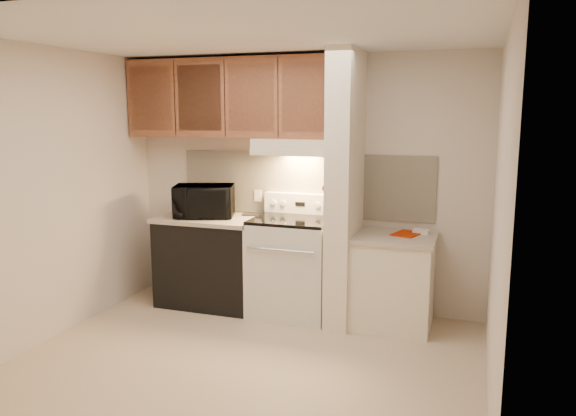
% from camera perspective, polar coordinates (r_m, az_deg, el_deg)
% --- Properties ---
extents(floor, '(3.60, 3.60, 0.00)m').
position_cam_1_polar(floor, '(4.61, -4.27, -15.34)').
color(floor, beige).
rests_on(floor, ground).
extents(ceiling, '(3.60, 3.60, 0.00)m').
position_cam_1_polar(ceiling, '(4.21, -4.72, 17.19)').
color(ceiling, white).
rests_on(ceiling, wall_back).
extents(wall_back, '(3.60, 2.50, 0.02)m').
position_cam_1_polar(wall_back, '(5.63, 1.56, 2.57)').
color(wall_back, beige).
rests_on(wall_back, floor).
extents(wall_left, '(0.02, 3.00, 2.50)m').
position_cam_1_polar(wall_left, '(5.21, -22.99, 1.22)').
color(wall_left, beige).
rests_on(wall_left, floor).
extents(wall_right, '(0.02, 3.00, 2.50)m').
position_cam_1_polar(wall_right, '(3.90, 20.62, -1.26)').
color(wall_right, beige).
rests_on(wall_right, floor).
extents(backsplash, '(2.60, 0.02, 0.63)m').
position_cam_1_polar(backsplash, '(5.62, 1.53, 2.41)').
color(backsplash, '#F1E8CB').
rests_on(backsplash, wall_back).
extents(range_body, '(0.76, 0.65, 0.92)m').
position_cam_1_polar(range_body, '(5.46, 0.44, -6.11)').
color(range_body, silver).
rests_on(range_body, floor).
extents(oven_window, '(0.50, 0.01, 0.30)m').
position_cam_1_polar(oven_window, '(5.16, -0.67, -6.59)').
color(oven_window, black).
rests_on(oven_window, range_body).
extents(oven_handle, '(0.65, 0.02, 0.02)m').
position_cam_1_polar(oven_handle, '(5.07, -0.82, -4.32)').
color(oven_handle, silver).
rests_on(oven_handle, range_body).
extents(cooktop, '(0.74, 0.64, 0.03)m').
position_cam_1_polar(cooktop, '(5.35, 0.45, -1.21)').
color(cooktop, black).
rests_on(cooktop, range_body).
extents(range_backguard, '(0.76, 0.08, 0.20)m').
position_cam_1_polar(range_backguard, '(5.60, 1.37, 0.47)').
color(range_backguard, silver).
rests_on(range_backguard, range_body).
extents(range_display, '(0.10, 0.01, 0.04)m').
position_cam_1_polar(range_display, '(5.56, 1.24, 0.40)').
color(range_display, black).
rests_on(range_display, range_backguard).
extents(range_knob_left_outer, '(0.05, 0.02, 0.05)m').
position_cam_1_polar(range_knob_left_outer, '(5.65, -1.48, 0.55)').
color(range_knob_left_outer, silver).
rests_on(range_knob_left_outer, range_backguard).
extents(range_knob_left_inner, '(0.05, 0.02, 0.05)m').
position_cam_1_polar(range_knob_left_inner, '(5.61, -0.52, 0.50)').
color(range_knob_left_inner, silver).
rests_on(range_knob_left_inner, range_backguard).
extents(range_knob_right_inner, '(0.05, 0.02, 0.05)m').
position_cam_1_polar(range_knob_right_inner, '(5.51, 3.02, 0.30)').
color(range_knob_right_inner, silver).
rests_on(range_knob_right_inner, range_backguard).
extents(range_knob_right_outer, '(0.05, 0.02, 0.05)m').
position_cam_1_polar(range_knob_right_outer, '(5.48, 4.02, 0.25)').
color(range_knob_right_outer, silver).
rests_on(range_knob_right_outer, range_backguard).
extents(dishwasher_front, '(1.00, 0.63, 0.87)m').
position_cam_1_polar(dishwasher_front, '(5.81, -7.83, -5.50)').
color(dishwasher_front, black).
rests_on(dishwasher_front, floor).
extents(left_countertop, '(1.04, 0.67, 0.04)m').
position_cam_1_polar(left_countertop, '(5.71, -7.94, -1.08)').
color(left_countertop, '#B8A996').
rests_on(left_countertop, dishwasher_front).
extents(spoon_rest, '(0.25, 0.12, 0.02)m').
position_cam_1_polar(spoon_rest, '(5.71, -3.46, -0.70)').
color(spoon_rest, black).
rests_on(spoon_rest, left_countertop).
extents(teal_jar, '(0.11, 0.11, 0.11)m').
position_cam_1_polar(teal_jar, '(5.58, -7.96, -0.55)').
color(teal_jar, '#225A58').
rests_on(teal_jar, left_countertop).
extents(outlet, '(0.08, 0.01, 0.12)m').
position_cam_1_polar(outlet, '(5.79, -3.06, 1.26)').
color(outlet, '#EEE3C9').
rests_on(outlet, backsplash).
extents(microwave, '(0.68, 0.56, 0.32)m').
position_cam_1_polar(microwave, '(5.68, -8.52, 0.70)').
color(microwave, black).
rests_on(microwave, left_countertop).
extents(partition_pillar, '(0.22, 0.70, 2.50)m').
position_cam_1_polar(partition_pillar, '(5.16, 5.82, 1.87)').
color(partition_pillar, '#F5E7CF').
rests_on(partition_pillar, floor).
extents(pillar_trim, '(0.01, 0.70, 0.04)m').
position_cam_1_polar(pillar_trim, '(5.18, 4.58, 2.48)').
color(pillar_trim, brown).
rests_on(pillar_trim, partition_pillar).
extents(knife_strip, '(0.02, 0.42, 0.04)m').
position_cam_1_polar(knife_strip, '(5.13, 4.38, 2.64)').
color(knife_strip, black).
rests_on(knife_strip, partition_pillar).
extents(knife_blade_a, '(0.01, 0.03, 0.16)m').
position_cam_1_polar(knife_blade_a, '(5.00, 3.77, 1.30)').
color(knife_blade_a, silver).
rests_on(knife_blade_a, knife_strip).
extents(knife_handle_a, '(0.02, 0.02, 0.10)m').
position_cam_1_polar(knife_handle_a, '(4.98, 3.80, 3.01)').
color(knife_handle_a, black).
rests_on(knife_handle_a, knife_strip).
extents(knife_blade_b, '(0.01, 0.04, 0.18)m').
position_cam_1_polar(knife_blade_b, '(5.08, 4.02, 1.32)').
color(knife_blade_b, silver).
rests_on(knife_blade_b, knife_strip).
extents(knife_handle_b, '(0.02, 0.02, 0.10)m').
position_cam_1_polar(knife_handle_b, '(5.05, 4.00, 3.09)').
color(knife_handle_b, black).
rests_on(knife_handle_b, knife_strip).
extents(knife_blade_c, '(0.01, 0.04, 0.20)m').
position_cam_1_polar(knife_blade_c, '(5.14, 4.20, 1.30)').
color(knife_blade_c, silver).
rests_on(knife_blade_c, knife_strip).
extents(knife_handle_c, '(0.02, 0.02, 0.10)m').
position_cam_1_polar(knife_handle_c, '(5.14, 4.27, 3.21)').
color(knife_handle_c, black).
rests_on(knife_handle_c, knife_strip).
extents(knife_blade_d, '(0.01, 0.04, 0.16)m').
position_cam_1_polar(knife_blade_d, '(5.22, 4.43, 1.64)').
color(knife_blade_d, silver).
rests_on(knife_blade_d, knife_strip).
extents(knife_handle_d, '(0.02, 0.02, 0.10)m').
position_cam_1_polar(knife_handle_d, '(5.22, 4.51, 3.31)').
color(knife_handle_d, black).
rests_on(knife_handle_d, knife_strip).
extents(knife_blade_e, '(0.01, 0.04, 0.18)m').
position_cam_1_polar(knife_blade_e, '(5.31, 4.70, 1.68)').
color(knife_blade_e, silver).
rests_on(knife_blade_e, knife_strip).
extents(knife_handle_e, '(0.02, 0.02, 0.10)m').
position_cam_1_polar(knife_handle_e, '(5.30, 4.73, 3.40)').
color(knife_handle_e, black).
rests_on(knife_handle_e, knife_strip).
extents(oven_mitt, '(0.03, 0.11, 0.27)m').
position_cam_1_polar(oven_mitt, '(5.37, 4.84, 0.97)').
color(oven_mitt, gray).
rests_on(oven_mitt, partition_pillar).
extents(right_cab_base, '(0.70, 0.60, 0.81)m').
position_cam_1_polar(right_cab_base, '(5.26, 10.59, -7.52)').
color(right_cab_base, '#EEE3C9').
rests_on(right_cab_base, floor).
extents(right_countertop, '(0.74, 0.64, 0.04)m').
position_cam_1_polar(right_countertop, '(5.15, 10.73, -3.01)').
color(right_countertop, '#B8A996').
rests_on(right_countertop, right_cab_base).
extents(red_folder, '(0.29, 0.34, 0.01)m').
position_cam_1_polar(red_folder, '(5.23, 11.98, -2.58)').
color(red_folder, '#AC2400').
rests_on(red_folder, right_countertop).
extents(white_box, '(0.15, 0.11, 0.04)m').
position_cam_1_polar(white_box, '(5.30, 13.38, -2.33)').
color(white_box, white).
rests_on(white_box, right_countertop).
extents(range_hood, '(0.78, 0.44, 0.15)m').
position_cam_1_polar(range_hood, '(5.39, 0.88, 6.26)').
color(range_hood, '#EEE3C9').
rests_on(range_hood, upper_cabinets).
extents(hood_lip, '(0.78, 0.04, 0.06)m').
position_cam_1_polar(hood_lip, '(5.19, 0.16, 5.63)').
color(hood_lip, '#EEE3C9').
rests_on(hood_lip, range_hood).
extents(upper_cabinets, '(2.18, 0.33, 0.77)m').
position_cam_1_polar(upper_cabinets, '(5.67, -5.74, 11.04)').
color(upper_cabinets, brown).
rests_on(upper_cabinets, wall_back).
extents(cab_door_a, '(0.46, 0.01, 0.63)m').
position_cam_1_polar(cab_door_a, '(5.92, -13.75, 10.76)').
color(cab_door_a, brown).
rests_on(cab_door_a, upper_cabinets).
extents(cab_gap_a, '(0.01, 0.01, 0.73)m').
position_cam_1_polar(cab_gap_a, '(5.78, -11.43, 10.87)').
color(cab_gap_a, black).
rests_on(cab_gap_a, upper_cabinets).
extents(cab_door_b, '(0.46, 0.01, 0.63)m').
position_cam_1_polar(cab_door_b, '(5.64, -8.99, 10.97)').
color(cab_door_b, brown).
rests_on(cab_door_b, upper_cabinets).
extents(cab_gap_b, '(0.01, 0.01, 0.73)m').
position_cam_1_polar(cab_gap_b, '(5.52, -6.44, 11.06)').
color(cab_gap_b, black).
rests_on(cab_gap_b, upper_cabinets).
extents(cab_door_c, '(0.46, 0.01, 0.63)m').
position_cam_1_polar(cab_door_c, '(5.41, -3.78, 11.13)').
color(cab_door_c, brown).
rests_on(cab_door_c, upper_cabinets).
extents(cab_gap_c, '(0.01, 0.01, 0.73)m').
position_cam_1_polar(cab_gap_c, '(5.31, -1.01, 11.17)').
color(cab_gap_c, black).
rests_on(cab_gap_c, upper_cabinets).
extents(cab_door_d, '(0.46, 0.01, 0.63)m').
position_cam_1_polar(cab_door_d, '(5.23, 1.85, 11.19)').
color(cab_door_d, brown).
rests_on(cab_door_d, upper_cabinets).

